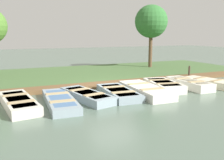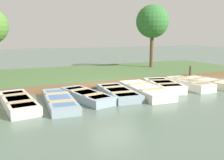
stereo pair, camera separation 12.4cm
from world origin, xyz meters
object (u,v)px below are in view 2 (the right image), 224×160
rowboat_5 (145,90)px  park_tree_left (152,22)px  rowboat_1 (18,102)px  mooring_post_far (190,72)px  rowboat_3 (86,95)px  rowboat_2 (59,101)px  rowboat_8 (209,82)px  rowboat_4 (118,93)px  rowboat_7 (189,84)px  rowboat_6 (164,85)px

rowboat_5 → park_tree_left: (-7.17, 4.90, 3.54)m
rowboat_1 → mooring_post_far: size_ratio=4.24×
rowboat_3 → rowboat_2: bearing=-89.5°
rowboat_8 → rowboat_3: bearing=-103.3°
rowboat_2 → rowboat_4: (-0.31, 2.76, 0.00)m
rowboat_7 → rowboat_8: (0.08, 1.28, -0.02)m
rowboat_4 → rowboat_6: bearing=100.6°
rowboat_8 → mooring_post_far: bearing=148.6°
rowboat_5 → mooring_post_far: 5.58m
rowboat_8 → mooring_post_far: (-2.38, 0.76, 0.21)m
rowboat_4 → park_tree_left: size_ratio=0.62×
rowboat_2 → park_tree_left: 12.09m
rowboat_4 → mooring_post_far: mooring_post_far is taller
rowboat_6 → rowboat_8: 2.79m
rowboat_5 → rowboat_1: bearing=-89.3°
rowboat_7 → rowboat_1: bearing=-87.9°
rowboat_1 → rowboat_4: bearing=83.5°
rowboat_6 → rowboat_8: rowboat_6 is taller
rowboat_6 → mooring_post_far: bearing=131.9°
rowboat_4 → park_tree_left: park_tree_left is taller
rowboat_5 → rowboat_7: 2.91m
rowboat_4 → rowboat_8: size_ratio=1.12×
rowboat_2 → rowboat_3: rowboat_3 is taller
rowboat_7 → rowboat_8: size_ratio=1.02×
rowboat_4 → rowboat_5: size_ratio=0.90×
mooring_post_far → rowboat_1: bearing=-77.0°
rowboat_8 → rowboat_1: bearing=-103.5°
rowboat_6 → park_tree_left: size_ratio=0.56×
rowboat_6 → rowboat_2: bearing=-72.5°
rowboat_7 → rowboat_6: bearing=-96.0°
rowboat_1 → rowboat_5: 5.60m
rowboat_6 → rowboat_7: size_ratio=0.99×
rowboat_2 → rowboat_4: bearing=99.9°
rowboat_8 → mooring_post_far: mooring_post_far is taller
rowboat_2 → park_tree_left: size_ratio=0.69×
rowboat_4 → mooring_post_far: bearing=115.4°
rowboat_8 → rowboat_7: bearing=-107.2°
rowboat_2 → mooring_post_far: bearing=110.4°
rowboat_3 → rowboat_4: rowboat_3 is taller
rowboat_2 → rowboat_8: bearing=95.9°
rowboat_4 → rowboat_7: (-0.11, 4.19, 0.05)m
rowboat_3 → rowboat_5: 2.84m
rowboat_1 → rowboat_4: 4.30m
rowboat_5 → rowboat_8: rowboat_5 is taller
rowboat_8 → rowboat_4: bearing=-103.4°
rowboat_2 → rowboat_3: size_ratio=1.09×
rowboat_2 → rowboat_6: rowboat_6 is taller
rowboat_1 → rowboat_7: rowboat_7 is taller
rowboat_3 → park_tree_left: size_ratio=0.64×
rowboat_4 → rowboat_8: 5.47m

